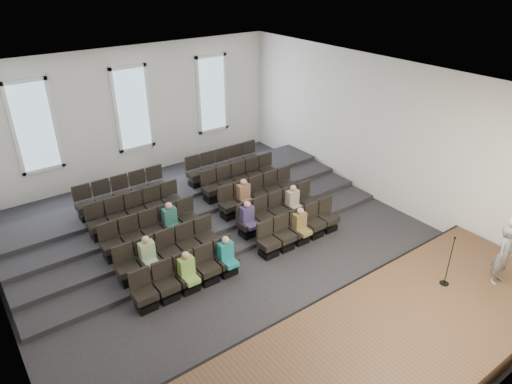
% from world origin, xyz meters
% --- Properties ---
extents(ground, '(14.00, 14.00, 0.00)m').
position_xyz_m(ground, '(0.00, 0.00, 0.00)').
color(ground, black).
rests_on(ground, ground).
extents(ceiling, '(12.00, 14.00, 0.02)m').
position_xyz_m(ceiling, '(0.00, 0.00, 5.01)').
color(ceiling, white).
rests_on(ceiling, ground).
extents(wall_back, '(12.00, 0.04, 5.00)m').
position_xyz_m(wall_back, '(0.00, 7.02, 2.50)').
color(wall_back, silver).
rests_on(wall_back, ground).
extents(wall_front, '(12.00, 0.04, 5.00)m').
position_xyz_m(wall_front, '(0.00, -7.02, 2.50)').
color(wall_front, silver).
rests_on(wall_front, ground).
extents(wall_right, '(0.04, 14.00, 5.00)m').
position_xyz_m(wall_right, '(6.02, 0.00, 2.50)').
color(wall_right, silver).
rests_on(wall_right, ground).
extents(stage, '(11.80, 3.60, 0.50)m').
position_xyz_m(stage, '(0.00, -5.10, 0.25)').
color(stage, '#503322').
rests_on(stage, ground).
extents(stage_lip, '(11.80, 0.06, 0.52)m').
position_xyz_m(stage_lip, '(0.00, -3.33, 0.25)').
color(stage_lip, black).
rests_on(stage_lip, ground).
extents(risers, '(11.80, 4.80, 0.60)m').
position_xyz_m(risers, '(0.00, 3.17, 0.20)').
color(risers, black).
rests_on(risers, ground).
extents(seating_rows, '(6.80, 4.70, 1.67)m').
position_xyz_m(seating_rows, '(-0.00, 1.54, 0.68)').
color(seating_rows, black).
rests_on(seating_rows, ground).
extents(windows, '(8.44, 0.10, 3.24)m').
position_xyz_m(windows, '(0.00, 6.95, 2.70)').
color(windows, white).
rests_on(windows, wall_back).
extents(audience, '(5.45, 2.64, 1.10)m').
position_xyz_m(audience, '(0.00, 0.32, 0.81)').
color(audience, '#7CA642').
rests_on(audience, seating_rows).
extents(speaker, '(0.60, 0.41, 1.61)m').
position_xyz_m(speaker, '(4.27, -5.45, 1.31)').
color(speaker, slate).
rests_on(speaker, stage).
extents(mic_stand, '(0.23, 0.23, 1.40)m').
position_xyz_m(mic_stand, '(3.12, -4.73, 0.92)').
color(mic_stand, black).
rests_on(mic_stand, stage).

